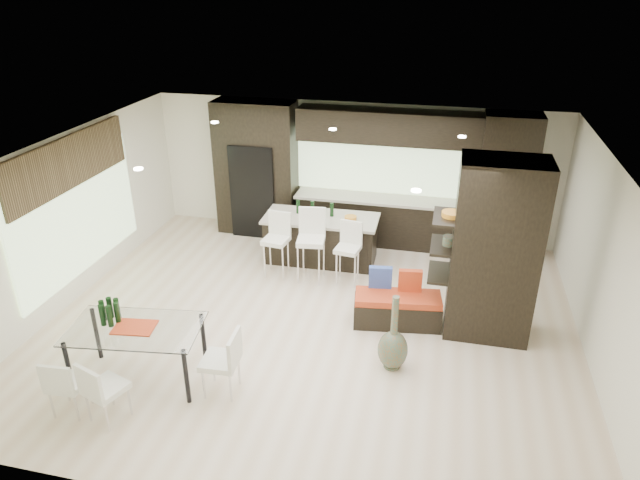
% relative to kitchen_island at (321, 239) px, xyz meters
% --- Properties ---
extents(ground, '(8.00, 8.00, 0.00)m').
position_rel_kitchen_island_xyz_m(ground, '(0.33, -2.12, -0.43)').
color(ground, beige).
rests_on(ground, ground).
extents(back_wall, '(8.00, 0.02, 2.70)m').
position_rel_kitchen_island_xyz_m(back_wall, '(0.33, 1.38, 0.92)').
color(back_wall, white).
rests_on(back_wall, ground).
extents(left_wall, '(0.02, 7.00, 2.70)m').
position_rel_kitchen_island_xyz_m(left_wall, '(-3.67, -2.12, 0.92)').
color(left_wall, white).
rests_on(left_wall, ground).
extents(right_wall, '(0.02, 7.00, 2.70)m').
position_rel_kitchen_island_xyz_m(right_wall, '(4.33, -2.12, 0.92)').
color(right_wall, white).
rests_on(right_wall, ground).
extents(ceiling, '(8.00, 7.00, 0.02)m').
position_rel_kitchen_island_xyz_m(ceiling, '(0.33, -2.12, 2.27)').
color(ceiling, white).
rests_on(ceiling, ground).
extents(window_left, '(0.04, 3.20, 1.90)m').
position_rel_kitchen_island_xyz_m(window_left, '(-3.63, -1.92, 0.92)').
color(window_left, '#B2D199').
rests_on(window_left, left_wall).
extents(window_back, '(3.40, 0.04, 1.20)m').
position_rel_kitchen_island_xyz_m(window_back, '(0.93, 1.34, 1.12)').
color(window_back, '#B2D199').
rests_on(window_back, back_wall).
extents(stone_accent, '(0.08, 3.00, 0.80)m').
position_rel_kitchen_island_xyz_m(stone_accent, '(-3.60, -1.92, 1.82)').
color(stone_accent, brown).
rests_on(stone_accent, left_wall).
extents(ceiling_spots, '(4.00, 3.00, 0.02)m').
position_rel_kitchen_island_xyz_m(ceiling_spots, '(0.33, -1.87, 2.25)').
color(ceiling_spots, white).
rests_on(ceiling_spots, ceiling).
extents(back_cabinetry, '(6.80, 0.68, 2.70)m').
position_rel_kitchen_island_xyz_m(back_cabinetry, '(0.83, 1.05, 0.92)').
color(back_cabinetry, black).
rests_on(back_cabinetry, ground).
extents(refrigerator, '(0.90, 0.68, 1.90)m').
position_rel_kitchen_island_xyz_m(refrigerator, '(-1.57, 1.00, 0.52)').
color(refrigerator, black).
rests_on(refrigerator, ground).
extents(partition_column, '(1.20, 0.80, 2.70)m').
position_rel_kitchen_island_xyz_m(partition_column, '(2.93, -1.72, 0.92)').
color(partition_column, black).
rests_on(partition_column, ground).
extents(kitchen_island, '(2.10, 0.93, 0.87)m').
position_rel_kitchen_island_xyz_m(kitchen_island, '(0.00, 0.00, 0.00)').
color(kitchen_island, black).
rests_on(kitchen_island, ground).
extents(stool_left, '(0.47, 0.47, 0.94)m').
position_rel_kitchen_island_xyz_m(stool_left, '(-0.64, -0.76, 0.04)').
color(stool_left, white).
rests_on(stool_left, ground).
extents(stool_mid, '(0.52, 0.52, 1.04)m').
position_rel_kitchen_island_xyz_m(stool_mid, '(-0.00, -0.78, 0.09)').
color(stool_mid, white).
rests_on(stool_mid, ground).
extents(stool_right, '(0.45, 0.45, 0.89)m').
position_rel_kitchen_island_xyz_m(stool_right, '(0.64, -0.74, 0.01)').
color(stool_right, white).
rests_on(stool_right, ground).
extents(bench, '(1.37, 0.68, 0.51)m').
position_rel_kitchen_island_xyz_m(bench, '(1.62, -1.84, -0.18)').
color(bench, black).
rests_on(bench, ground).
extents(floor_vase, '(0.43, 0.43, 1.12)m').
position_rel_kitchen_island_xyz_m(floor_vase, '(1.67, -2.92, 0.13)').
color(floor_vase, '#4D533C').
rests_on(floor_vase, ground).
extents(dining_table, '(1.79, 1.16, 0.81)m').
position_rel_kitchen_island_xyz_m(dining_table, '(-1.56, -3.92, -0.03)').
color(dining_table, white).
rests_on(dining_table, ground).
extents(chair_near, '(0.55, 0.55, 0.79)m').
position_rel_kitchen_island_xyz_m(chair_near, '(-1.56, -4.69, -0.04)').
color(chair_near, white).
rests_on(chair_near, ground).
extents(chair_far, '(0.43, 0.43, 0.75)m').
position_rel_kitchen_island_xyz_m(chair_far, '(-2.09, -4.67, -0.06)').
color(chair_far, white).
rests_on(chair_far, ground).
extents(chair_end, '(0.47, 0.47, 0.83)m').
position_rel_kitchen_island_xyz_m(chair_end, '(-0.41, -3.92, -0.02)').
color(chair_end, white).
rests_on(chair_end, ground).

